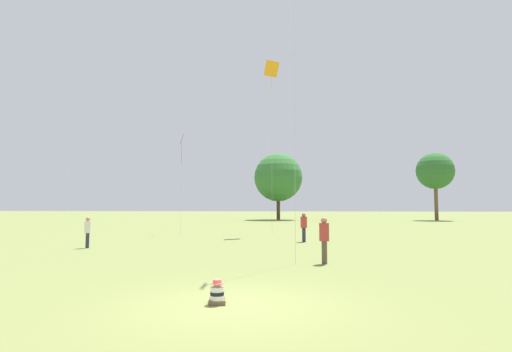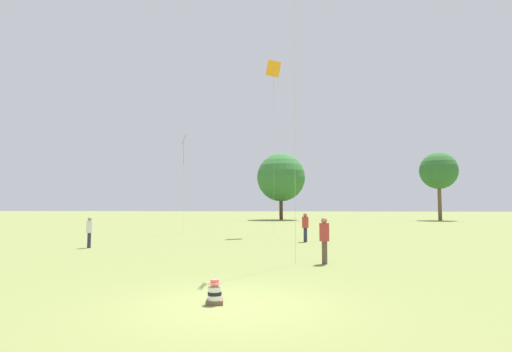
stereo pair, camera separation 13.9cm
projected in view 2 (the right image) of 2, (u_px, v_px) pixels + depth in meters
ground_plane at (232, 305)px, 8.81m from camera, size 300.00×300.00×0.00m
seated_toddler at (215, 294)px, 8.95m from camera, size 0.45×0.52×0.56m
person_standing_0 at (89, 229)px, 20.91m from camera, size 0.45×0.45×1.61m
person_standing_1 at (324, 236)px, 15.16m from camera, size 0.40×0.40×1.76m
person_standing_2 at (305, 225)px, 24.33m from camera, size 0.51×0.51×1.76m
kite_0 at (273, 73)px, 31.03m from camera, size 1.23×1.07×13.40m
kite_2 at (184, 143)px, 31.96m from camera, size 0.54×0.85×7.87m
distant_tree_0 at (281, 177)px, 63.06m from camera, size 7.60×7.60×10.50m
distant_tree_1 at (439, 171)px, 60.54m from camera, size 5.57×5.57×10.31m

